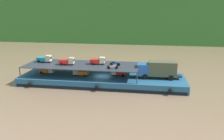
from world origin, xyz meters
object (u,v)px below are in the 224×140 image
object	(u,v)px
motorcycle_upper_port	(112,67)
mini_truck_upper_stern	(45,59)
cargo_barge	(102,80)
mini_truck_lower_aft	(80,72)
mini_truck_upper_mid	(67,61)
mini_truck_upper_fore	(98,61)
mini_truck_lower_mid	(118,72)
covered_lorry	(158,69)
mini_truck_lower_stern	(47,70)
motorcycle_upper_centre	(115,64)

from	to	relation	value
motorcycle_upper_port	mini_truck_upper_stern	bearing A→B (deg)	167.64
cargo_barge	mini_truck_lower_aft	distance (m)	4.29
mini_truck_lower_aft	mini_truck_upper_mid	distance (m)	3.16
mini_truck_upper_fore	mini_truck_lower_mid	bearing A→B (deg)	-1.41
covered_lorry	mini_truck_upper_stern	bearing A→B (deg)	178.05
mini_truck_upper_mid	mini_truck_upper_fore	size ratio (longest dim) A/B	1.00
mini_truck_lower_aft	mini_truck_upper_mid	size ratio (longest dim) A/B	1.00
mini_truck_upper_mid	motorcycle_upper_port	bearing A→B (deg)	-11.21
mini_truck_lower_stern	motorcycle_upper_centre	size ratio (longest dim) A/B	1.46
mini_truck_lower_stern	mini_truck_lower_aft	distance (m)	6.67
mini_truck_upper_mid	covered_lorry	bearing A→B (deg)	1.85
covered_lorry	mini_truck_upper_fore	bearing A→B (deg)	176.43
mini_truck_lower_stern	cargo_barge	bearing A→B (deg)	0.02
mini_truck_lower_stern	mini_truck_lower_mid	size ratio (longest dim) A/B	1.01
cargo_barge	motorcycle_upper_port	world-z (taller)	motorcycle_upper_port
mini_truck_lower_stern	mini_truck_upper_stern	distance (m)	2.26
mini_truck_lower_aft	mini_truck_lower_mid	bearing A→B (deg)	8.83
mini_truck_lower_mid	mini_truck_upper_fore	world-z (taller)	mini_truck_upper_fore
mini_truck_lower_mid	motorcycle_upper_port	bearing A→B (deg)	-103.22
motorcycle_upper_centre	mini_truck_lower_mid	bearing A→B (deg)	46.17
covered_lorry	mini_truck_lower_aft	distance (m)	14.16
mini_truck_lower_stern	mini_truck_lower_aft	bearing A→B (deg)	-3.95
covered_lorry	motorcycle_upper_centre	distance (m)	7.76
motorcycle_upper_port	motorcycle_upper_centre	distance (m)	2.27
cargo_barge	mini_truck_lower_mid	size ratio (longest dim) A/B	10.94
mini_truck_lower_mid	motorcycle_upper_port	xyz separation A→B (m)	(-0.67, -2.86, 1.74)
mini_truck_lower_mid	mini_truck_upper_stern	distance (m)	14.49
cargo_barge	mini_truck_lower_stern	world-z (taller)	mini_truck_lower_stern
cargo_barge	motorcycle_upper_port	bearing A→B (deg)	-44.63
mini_truck_upper_mid	motorcycle_upper_port	distance (m)	8.90
motorcycle_upper_centre	covered_lorry	bearing A→B (deg)	0.00
mini_truck_lower_stern	motorcycle_upper_port	xyz separation A→B (m)	(12.94, -2.24, 1.74)
mini_truck_lower_aft	mini_truck_upper_fore	bearing A→B (deg)	20.83
mini_truck_lower_mid	mini_truck_upper_stern	size ratio (longest dim) A/B	0.99
mini_truck_lower_stern	motorcycle_upper_centre	world-z (taller)	motorcycle_upper_centre
mini_truck_upper_mid	mini_truck_lower_mid	bearing A→B (deg)	6.85
motorcycle_upper_port	cargo_barge	bearing A→B (deg)	135.37
cargo_barge	motorcycle_upper_port	xyz separation A→B (m)	(2.27, -2.24, 3.18)
mini_truck_lower_mid	motorcycle_upper_port	size ratio (longest dim) A/B	1.45
mini_truck_upper_stern	motorcycle_upper_port	size ratio (longest dim) A/B	1.46
covered_lorry	mini_truck_lower_aft	world-z (taller)	covered_lorry
mini_truck_lower_mid	mini_truck_upper_stern	xyz separation A→B (m)	(-14.35, 0.14, 2.00)
cargo_barge	covered_lorry	bearing A→B (deg)	0.13
mini_truck_lower_aft	motorcycle_upper_centre	size ratio (longest dim) A/B	1.46
covered_lorry	mini_truck_lower_aft	xyz separation A→B (m)	(-14.11, -0.49, -1.00)
cargo_barge	covered_lorry	xyz separation A→B (m)	(10.10, 0.02, 2.45)
mini_truck_lower_aft	mini_truck_upper_fore	world-z (taller)	mini_truck_upper_fore
cargo_barge	mini_truck_upper_stern	world-z (taller)	mini_truck_upper_stern
mini_truck_upper_mid	motorcycle_upper_port	xyz separation A→B (m)	(8.73, -1.73, -0.26)
mini_truck_lower_aft	motorcycle_upper_centre	world-z (taller)	motorcycle_upper_centre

